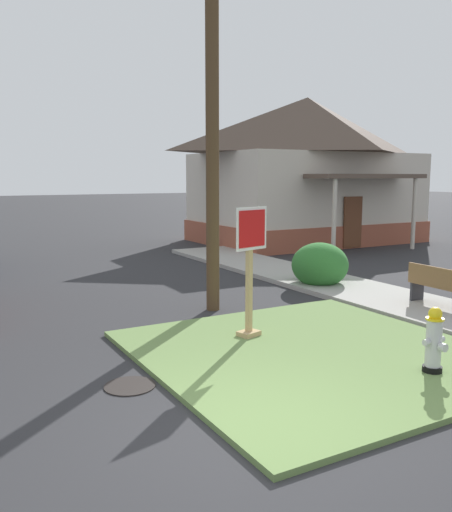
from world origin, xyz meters
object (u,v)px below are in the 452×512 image
street_bench (440,285)px  fire_hydrant (434,341)px  stop_sign (250,274)px  utility_pole (212,70)px  manhole_cover (130,386)px

street_bench → fire_hydrant: bearing=-142.1°
stop_sign → utility_pole: bearing=78.2°
stop_sign → manhole_cover: size_ratio=3.21×
fire_hydrant → street_bench: bearing=37.9°
fire_hydrant → utility_pole: 6.72m
fire_hydrant → street_bench: 3.99m
manhole_cover → street_bench: bearing=5.5°
stop_sign → street_bench: stop_sign is taller
fire_hydrant → manhole_cover: (-3.88, 1.78, -0.52)m
stop_sign → manhole_cover: stop_sign is taller
utility_pole → street_bench: bearing=-32.1°
manhole_cover → stop_sign: bearing=21.1°
stop_sign → manhole_cover: (-2.52, -0.97, -1.17)m
fire_hydrant → street_bench: (3.15, 2.45, 0.06)m
stop_sign → utility_pole: (0.46, 2.23, 3.77)m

